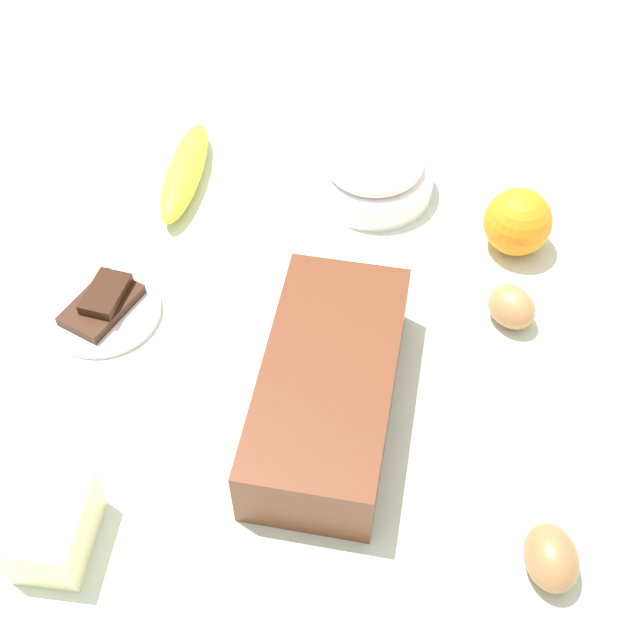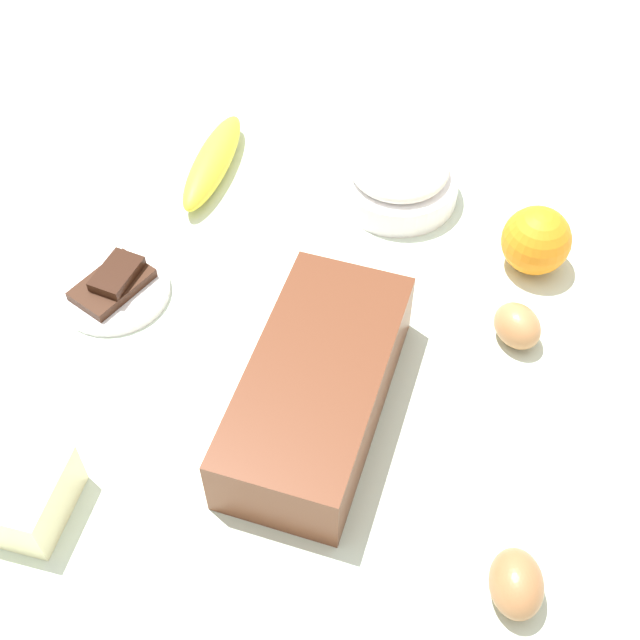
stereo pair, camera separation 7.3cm
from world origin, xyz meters
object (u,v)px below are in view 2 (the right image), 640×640
loaf_pan (317,387)px  chocolate_plate (114,287)px  flour_bowl (399,177)px  banana (213,162)px  egg_beside_bowl (516,584)px  orange_fruit (536,240)px  butter_block (31,496)px  egg_near_butter (517,326)px

loaf_pan → chocolate_plate: 0.29m
loaf_pan → flour_bowl: (0.34, 0.02, -0.01)m
loaf_pan → flour_bowl: size_ratio=1.87×
banana → egg_beside_bowl: egg_beside_bowl is taller
egg_beside_bowl → chocolate_plate: egg_beside_bowl is taller
orange_fruit → butter_block: orange_fruit is taller
egg_near_butter → banana: bearing=72.9°
loaf_pan → egg_beside_bowl: 0.26m
flour_bowl → egg_near_butter: bearing=-132.5°
banana → orange_fruit: size_ratio=2.33×
loaf_pan → egg_beside_bowl: bearing=-120.5°
banana → butter_block: butter_block is taller
flour_bowl → egg_near_butter: (-0.18, -0.19, -0.01)m
orange_fruit → egg_near_butter: bearing=-176.7°
banana → egg_near_butter: 0.45m
butter_block → banana: bearing=5.7°
orange_fruit → egg_near_butter: (-0.12, -0.01, -0.02)m
flour_bowl → chocolate_plate: flour_bowl is taller
butter_block → egg_beside_bowl: size_ratio=1.40×
butter_block → egg_near_butter: 0.53m
flour_bowl → egg_beside_bowl: size_ratio=2.38×
egg_near_butter → flour_bowl: bearing=47.5°
egg_near_butter → chocolate_plate: bearing=102.4°
egg_near_butter → egg_beside_bowl: bearing=-167.8°
banana → butter_block: bearing=-174.3°
egg_beside_bowl → chocolate_plate: bearing=69.7°
orange_fruit → egg_beside_bowl: orange_fruit is taller
egg_beside_bowl → loaf_pan: bearing=62.5°
butter_block → egg_near_butter: (0.37, -0.38, -0.01)m
chocolate_plate → orange_fruit: bearing=-63.9°
loaf_pan → orange_fruit: (0.28, -0.16, -0.00)m
banana → orange_fruit: 0.43m
flour_bowl → orange_fruit: orange_fruit is taller
banana → chocolate_plate: 0.23m
orange_fruit → egg_near_butter: size_ratio=1.39×
egg_near_butter → egg_beside_bowl: (-0.29, -0.06, 0.00)m
egg_beside_bowl → butter_block: bearing=100.3°
banana → chocolate_plate: size_ratio=1.46×
loaf_pan → egg_beside_bowl: loaf_pan is taller
banana → egg_beside_bowl: (-0.42, -0.49, 0.00)m
banana → orange_fruit: bearing=-91.9°
loaf_pan → butter_block: size_ratio=3.18×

